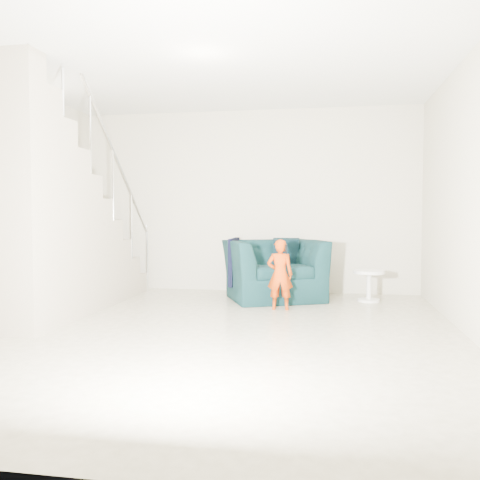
{
  "coord_description": "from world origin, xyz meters",
  "views": [
    {
      "loc": [
        1.19,
        -4.77,
        1.17
      ],
      "look_at": [
        0.15,
        1.2,
        0.85
      ],
      "focal_mm": 38.0,
      "sensor_mm": 36.0,
      "label": 1
    }
  ],
  "objects_px": {
    "armchair": "(274,270)",
    "staircase": "(45,233)",
    "side_table": "(369,280)",
    "toddler": "(280,275)"
  },
  "relations": [
    {
      "from": "armchair",
      "to": "staircase",
      "type": "relative_size",
      "value": 0.34
    },
    {
      "from": "armchair",
      "to": "staircase",
      "type": "bearing_deg",
      "value": -171.8
    },
    {
      "from": "side_table",
      "to": "staircase",
      "type": "xyz_separation_m",
      "value": [
        -3.73,
        -1.56,
        0.67
      ]
    },
    {
      "from": "armchair",
      "to": "toddler",
      "type": "xyz_separation_m",
      "value": [
        0.15,
        -0.75,
        0.03
      ]
    },
    {
      "from": "staircase",
      "to": "toddler",
      "type": "bearing_deg",
      "value": 16.52
    },
    {
      "from": "side_table",
      "to": "staircase",
      "type": "bearing_deg",
      "value": -157.3
    },
    {
      "from": "armchair",
      "to": "staircase",
      "type": "distance_m",
      "value": 2.95
    },
    {
      "from": "staircase",
      "to": "armchair",
      "type": "bearing_deg",
      "value": 31.72
    },
    {
      "from": "armchair",
      "to": "toddler",
      "type": "height_order",
      "value": "toddler"
    },
    {
      "from": "armchair",
      "to": "staircase",
      "type": "xyz_separation_m",
      "value": [
        -2.47,
        -1.52,
        0.55
      ]
    }
  ]
}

